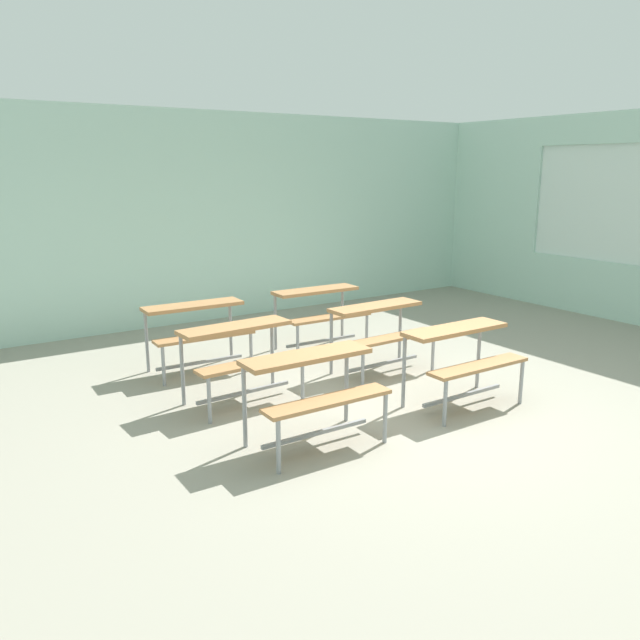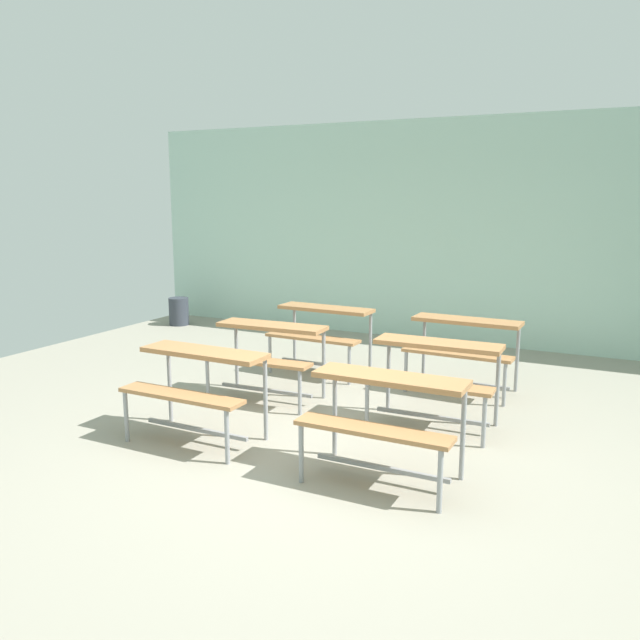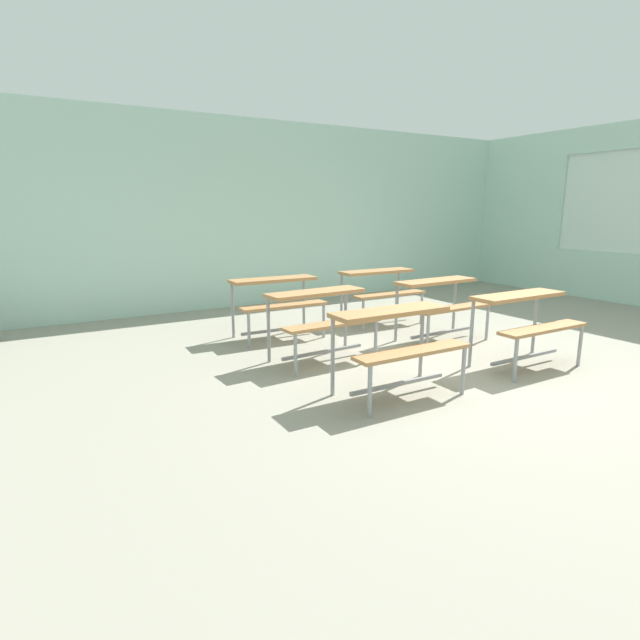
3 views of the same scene
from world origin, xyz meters
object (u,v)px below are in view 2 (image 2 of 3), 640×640
(desk_bench_r1c0, at_px, (267,344))
(desk_bench_r1c1, at_px, (434,364))
(desk_bench_r0c1, at_px, (384,404))
(trash_bin, at_px, (179,311))
(desk_bench_r0c0, at_px, (197,374))
(desk_bench_r2c0, at_px, (321,324))
(desk_bench_r2c1, at_px, (463,338))

(desk_bench_r1c0, bearing_deg, desk_bench_r1c1, -3.49)
(desk_bench_r0c1, relative_size, trash_bin, 2.58)
(desk_bench_r1c1, bearing_deg, desk_bench_r0c0, -146.00)
(desk_bench_r0c0, distance_m, trash_bin, 4.99)
(desk_bench_r0c1, distance_m, desk_bench_r1c1, 1.20)
(desk_bench_r2c0, relative_size, trash_bin, 2.62)
(desk_bench_r1c1, xyz_separation_m, trash_bin, (-4.87, 2.62, -0.35))
(desk_bench_r1c1, bearing_deg, desk_bench_r2c1, 90.72)
(desk_bench_r1c1, bearing_deg, desk_bench_r2c0, 143.83)
(trash_bin, bearing_deg, desk_bench_r0c0, -49.50)
(desk_bench_r1c0, bearing_deg, desk_bench_r0c0, -90.19)
(desk_bench_r0c0, distance_m, desk_bench_r0c1, 1.65)
(desk_bench_r2c1, bearing_deg, desk_bench_r0c1, -87.47)
(desk_bench_r1c1, relative_size, desk_bench_r2c1, 1.00)
(desk_bench_r1c1, bearing_deg, desk_bench_r0c1, -91.34)
(desk_bench_r2c0, height_order, desk_bench_r2c1, same)
(desk_bench_r1c0, xyz_separation_m, desk_bench_r2c0, (0.03, 1.13, 0.00))
(desk_bench_r2c1, distance_m, trash_bin, 5.06)
(trash_bin, bearing_deg, desk_bench_r0c1, -38.06)
(desk_bench_r0c1, relative_size, desk_bench_r1c1, 0.99)
(desk_bench_r0c0, height_order, trash_bin, desk_bench_r0c0)
(desk_bench_r2c0, xyz_separation_m, desk_bench_r2c1, (1.62, -0.00, 0.00))
(desk_bench_r1c1, relative_size, desk_bench_r2c0, 1.00)
(desk_bench_r0c1, xyz_separation_m, trash_bin, (-4.88, 3.82, -0.35))
(desk_bench_r1c0, bearing_deg, trash_bin, 137.97)
(desk_bench_r0c1, relative_size, desk_bench_r2c1, 0.99)
(desk_bench_r1c0, relative_size, desk_bench_r2c0, 1.01)
(desk_bench_r2c1, bearing_deg, desk_bench_r2c0, -178.60)
(desk_bench_r0c0, relative_size, desk_bench_r0c1, 1.00)
(desk_bench_r0c1, height_order, desk_bench_r1c0, same)
(desk_bench_r0c1, distance_m, desk_bench_r2c0, 2.89)
(desk_bench_r0c0, relative_size, desk_bench_r2c0, 0.99)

